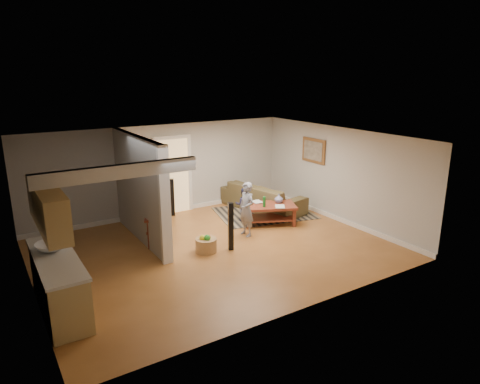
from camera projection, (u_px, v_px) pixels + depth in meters
name	position (u px, v px, depth m)	size (l,w,h in m)	color
ground	(216.00, 249.00, 9.67)	(7.50, 7.50, 0.00)	brown
room_shell	(161.00, 189.00, 9.07)	(7.54, 6.02, 2.52)	#AEADA7
area_rug	(264.00, 213.00, 12.12)	(2.60, 1.90, 0.01)	black
sofa	(263.00, 209.00, 12.50)	(2.56, 1.00, 0.75)	#464223
coffee_table	(270.00, 209.00, 11.19)	(1.55, 1.28, 0.79)	maroon
tv_console	(155.00, 215.00, 9.97)	(0.83, 1.20, 0.97)	maroon
speaker_left	(231.00, 226.00, 9.50)	(0.11, 0.11, 1.10)	black
speaker_right	(172.00, 197.00, 11.80)	(0.10, 0.10, 1.05)	black
toy_basket	(206.00, 244.00, 9.48)	(0.47, 0.47, 0.42)	olive
child	(246.00, 235.00, 10.49)	(0.49, 0.32, 1.34)	gray
toddler	(243.00, 220.00, 11.53)	(0.44, 0.34, 0.91)	#212346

